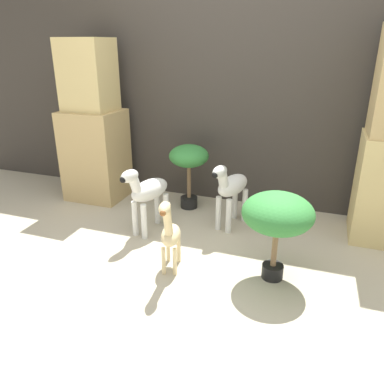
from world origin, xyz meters
The scene contains 8 objects.
ground_plane centered at (0.00, 0.00, 0.00)m, with size 14.00×14.00×0.00m, color #B2A88E.
wall_back centered at (0.00, 1.48, 1.10)m, with size 6.40×0.08×2.20m.
rock_pillar_left centered at (-1.39, 1.08, 0.71)m, with size 0.57×0.49×1.59m.
zebra_right centered at (0.10, 0.85, 0.37)m, with size 0.28×0.53×0.62m.
zebra_left centered at (-0.53, 0.51, 0.37)m, with size 0.28×0.53×0.62m.
giraffe_figurine centered at (-0.12, 0.02, 0.31)m, with size 0.18×0.40×0.60m.
potted_palm_front centered at (0.58, 0.18, 0.48)m, with size 0.48×0.48×0.63m.
potted_palm_back centered at (-0.38, 1.13, 0.49)m, with size 0.38×0.38×0.64m.
Camera 1 is at (0.79, -2.11, 1.54)m, focal length 35.00 mm.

